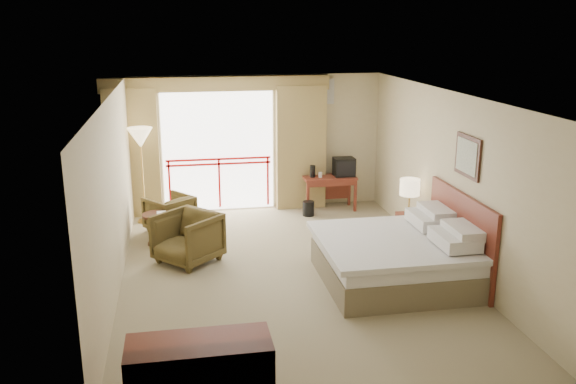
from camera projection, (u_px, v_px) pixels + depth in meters
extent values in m
plane|color=gray|center=(289.00, 273.00, 9.31)|extent=(7.00, 7.00, 0.00)
plane|color=white|center=(290.00, 95.00, 8.58)|extent=(7.00, 7.00, 0.00)
plane|color=#C7B88E|center=(258.00, 143.00, 12.26)|extent=(5.00, 0.00, 5.00)
plane|color=#C7B88E|center=(358.00, 285.00, 5.63)|extent=(5.00, 0.00, 5.00)
plane|color=#C7B88E|center=(114.00, 196.00, 8.52)|extent=(0.00, 7.00, 7.00)
plane|color=#C7B88E|center=(449.00, 180.00, 9.38)|extent=(0.00, 7.00, 7.00)
plane|color=white|center=(218.00, 152.00, 12.15)|extent=(2.40, 0.00, 2.40)
cube|color=red|center=(219.00, 164.00, 12.19)|extent=(2.09, 0.03, 0.04)
cube|color=red|center=(219.00, 159.00, 12.17)|extent=(2.09, 0.03, 0.04)
cube|color=red|center=(170.00, 186.00, 12.13)|extent=(0.04, 0.03, 1.00)
cube|color=red|center=(219.00, 183.00, 12.30)|extent=(0.04, 0.03, 1.00)
cube|color=red|center=(268.00, 181.00, 12.47)|extent=(0.04, 0.03, 1.00)
cube|color=olive|center=(133.00, 154.00, 11.72)|extent=(1.00, 0.26, 2.50)
cube|color=olive|center=(301.00, 147.00, 12.29)|extent=(1.00, 0.26, 2.50)
cube|color=olive|center=(217.00, 84.00, 11.69)|extent=(4.40, 0.22, 0.28)
cube|color=silver|center=(322.00, 92.00, 12.19)|extent=(0.50, 0.04, 0.50)
cube|color=brown|center=(394.00, 269.00, 8.94)|extent=(2.05, 2.00, 0.40)
cube|color=silver|center=(395.00, 250.00, 8.86)|extent=(2.01, 1.96, 0.22)
cube|color=silver|center=(392.00, 242.00, 8.82)|extent=(2.09, 2.06, 0.08)
cube|color=silver|center=(455.00, 239.00, 8.48)|extent=(0.50, 0.75, 0.18)
cube|color=silver|center=(429.00, 219.00, 9.33)|extent=(0.50, 0.75, 0.18)
cube|color=silver|center=(464.00, 230.00, 8.47)|extent=(0.40, 0.70, 0.14)
cube|color=silver|center=(437.00, 211.00, 9.32)|extent=(0.40, 0.70, 0.14)
cube|color=#5C2018|center=(460.00, 236.00, 8.99)|extent=(0.06, 2.10, 1.30)
cube|color=black|center=(468.00, 156.00, 8.67)|extent=(0.03, 0.72, 0.60)
cube|color=silver|center=(466.00, 156.00, 8.67)|extent=(0.01, 0.60, 0.48)
cube|color=#5C2018|center=(409.00, 230.00, 10.42)|extent=(0.41, 0.47, 0.53)
cylinder|color=tan|center=(408.00, 212.00, 10.38)|extent=(0.14, 0.14, 0.04)
cylinder|color=tan|center=(409.00, 202.00, 10.33)|extent=(0.03, 0.03, 0.36)
cylinder|color=#FFE5B2|center=(410.00, 187.00, 10.26)|extent=(0.34, 0.34, 0.28)
cube|color=black|center=(410.00, 216.00, 10.18)|extent=(0.21, 0.18, 0.08)
cube|color=#5C2018|center=(329.00, 177.00, 12.27)|extent=(1.06, 0.51, 0.04)
cube|color=#5C2018|center=(308.00, 198.00, 12.07)|extent=(0.05, 0.05, 0.65)
cube|color=#5C2018|center=(355.00, 196.00, 12.24)|extent=(0.05, 0.05, 0.65)
cube|color=#5C2018|center=(303.00, 192.00, 12.49)|extent=(0.05, 0.05, 0.65)
cube|color=#5C2018|center=(349.00, 190.00, 12.66)|extent=(0.05, 0.05, 0.65)
cube|color=#5C2018|center=(326.00, 188.00, 12.55)|extent=(0.97, 0.03, 0.49)
cube|color=#5C2018|center=(332.00, 184.00, 12.07)|extent=(0.97, 0.03, 0.11)
cube|color=black|center=(344.00, 167.00, 12.27)|extent=(0.41, 0.32, 0.38)
cube|color=black|center=(346.00, 169.00, 12.11)|extent=(0.38, 0.02, 0.30)
cylinder|color=black|center=(312.00, 171.00, 12.17)|extent=(0.12, 0.12, 0.24)
cylinder|color=white|center=(320.00, 175.00, 12.17)|extent=(0.09, 0.09, 0.11)
cylinder|color=black|center=(308.00, 208.00, 12.01)|extent=(0.29, 0.29, 0.29)
imported|color=#403418|center=(171.00, 231.00, 11.15)|extent=(1.02, 1.03, 0.67)
imported|color=#403418|center=(189.00, 262.00, 9.74)|extent=(1.23, 1.23, 0.81)
cylinder|color=black|center=(157.00, 215.00, 10.36)|extent=(0.50, 0.50, 0.04)
cylinder|color=black|center=(158.00, 229.00, 10.43)|extent=(0.06, 0.06, 0.50)
cylinder|color=black|center=(159.00, 243.00, 10.49)|extent=(0.36, 0.36, 0.03)
imported|color=white|center=(157.00, 214.00, 10.35)|extent=(0.16, 0.21, 0.02)
cylinder|color=tan|center=(146.00, 221.00, 11.68)|extent=(0.30, 0.30, 0.03)
cylinder|color=tan|center=(143.00, 182.00, 11.47)|extent=(0.03, 0.03, 1.58)
cone|color=#FFE5B2|center=(140.00, 138.00, 11.24)|extent=(0.46, 0.46, 0.37)
cube|color=#5C2018|center=(201.00, 384.00, 5.67)|extent=(1.33, 0.55, 0.89)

